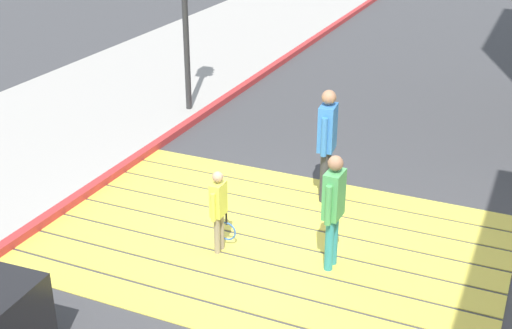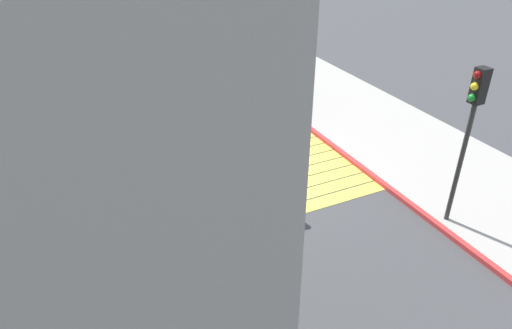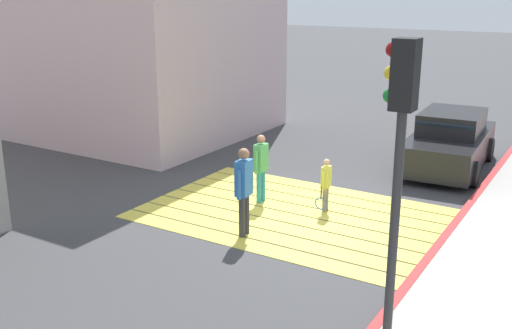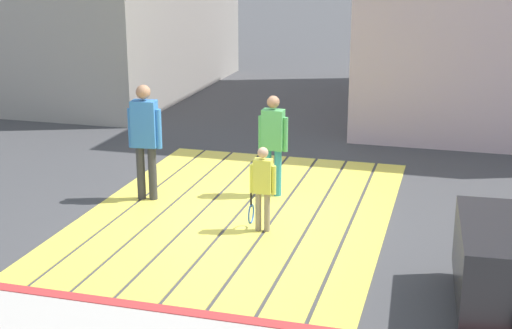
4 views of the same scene
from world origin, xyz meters
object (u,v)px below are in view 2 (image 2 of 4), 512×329
at_px(pedestrian_adult_trailing, 272,176).
at_px(pedestrian_child_with_racket, 265,149).
at_px(pedestrian_adult_lead, 222,155).
at_px(car_parked_near_curb, 244,89).
at_px(traffic_light_corner, 471,118).

height_order(pedestrian_adult_trailing, pedestrian_child_with_racket, pedestrian_adult_trailing).
distance_m(pedestrian_adult_lead, pedestrian_child_with_racket, 1.56).
bearing_deg(car_parked_near_curb, pedestrian_adult_trailing, 71.68).
xyz_separation_m(traffic_light_corner, pedestrian_child_with_racket, (3.04, -4.63, -2.36)).
height_order(traffic_light_corner, pedestrian_adult_lead, traffic_light_corner).
bearing_deg(pedestrian_child_with_racket, pedestrian_adult_lead, 8.90).
height_order(traffic_light_corner, pedestrian_adult_trailing, traffic_light_corner).
xyz_separation_m(traffic_light_corner, pedestrian_adult_trailing, (3.85, -2.56, -1.98)).
bearing_deg(pedestrian_child_with_racket, pedestrian_adult_trailing, 68.61).
distance_m(car_parked_near_curb, pedestrian_adult_trailing, 7.22).
bearing_deg(pedestrian_child_with_racket, car_parked_near_curb, -106.96).
distance_m(traffic_light_corner, pedestrian_adult_lead, 6.67).
xyz_separation_m(car_parked_near_curb, pedestrian_adult_trailing, (2.27, 6.85, 0.32)).
height_order(car_parked_near_curb, traffic_light_corner, traffic_light_corner).
xyz_separation_m(pedestrian_adult_trailing, pedestrian_child_with_racket, (-0.81, -2.07, -0.38)).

